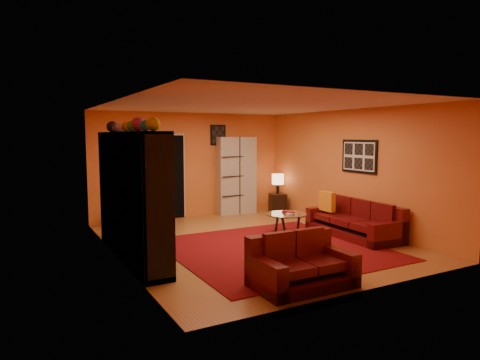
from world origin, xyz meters
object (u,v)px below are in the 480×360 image
tv (135,199)px  coffee_table (287,216)px  side_table (278,203)px  sofa (356,222)px  bowl_chair (130,212)px  entertainment_unit (131,196)px  table_lamp (278,180)px  storage_cabinet (236,175)px  loveseat (299,265)px

tv → coffee_table: bearing=-86.4°
coffee_table → side_table: size_ratio=1.70×
sofa → bowl_chair: (-3.83, 3.12, 0.03)m
entertainment_unit → tv: (0.05, -0.03, -0.06)m
side_table → table_lamp: (0.00, 0.00, 0.62)m
tv → storage_cabinet: (3.40, 2.83, 0.01)m
sofa → storage_cabinet: size_ratio=1.07×
entertainment_unit → sofa: bearing=-8.0°
tv → storage_cabinet: storage_cabinet is taller
coffee_table → bowl_chair: size_ratio=1.16×
entertainment_unit → loveseat: bearing=-55.6°
loveseat → coffee_table: loveseat is taller
entertainment_unit → storage_cabinet: 4.44m
coffee_table → side_table: (1.24, 2.20, -0.13)m
bowl_chair → table_lamp: 3.94m
entertainment_unit → coffee_table: 3.31m
loveseat → table_lamp: bearing=-29.9°
loveseat → table_lamp: 5.59m
entertainment_unit → side_table: bearing=27.9°
entertainment_unit → sofa: 4.52m
sofa → table_lamp: (0.07, 2.99, 0.59)m
coffee_table → storage_cabinet: size_ratio=0.42×
entertainment_unit → loveseat: 3.03m
sofa → coffee_table: bearing=148.6°
tv → side_table: bearing=-61.5°
entertainment_unit → bowl_chair: size_ratio=4.11×
entertainment_unit → coffee_table: size_ratio=3.54×
bowl_chair → entertainment_unit: bearing=-103.1°
loveseat → sofa: bearing=-56.2°
storage_cabinet → sofa: bearing=-69.0°
loveseat → bowl_chair: size_ratio=1.87×
loveseat → bowl_chair: 5.04m
bowl_chair → table_lamp: size_ratio=1.39×
tv → side_table: tv is taller
coffee_table → bowl_chair: 3.54m
bowl_chair → storage_cabinet: bearing=6.0°
side_table → table_lamp: table_lamp is taller
loveseat → coffee_table: bearing=-30.8°
storage_cabinet → bowl_chair: size_ratio=2.74×
storage_cabinet → loveseat: bearing=-103.6°
loveseat → side_table: bearing=-29.9°
entertainment_unit → sofa: size_ratio=1.41×
tv → coffee_table: size_ratio=1.09×
table_lamp → coffee_table: bearing=-119.4°
sofa → storage_cabinet: storage_cabinet is taller
coffee_table → storage_cabinet: bearing=85.4°
sofa → table_lamp: bearing=91.2°
table_lamp → side_table: bearing=180.0°
loveseat → bowl_chair: (-1.08, 4.92, 0.03)m
loveseat → bowl_chair: loveseat is taller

